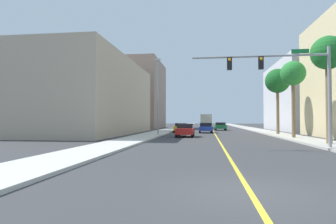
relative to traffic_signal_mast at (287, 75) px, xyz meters
The scene contains 17 objects.
ground 31.05m from the traffic_signal_mast, 97.64° to the left, with size 192.00×192.00×0.00m, color #38383A.
sidewalk_left 33.00m from the traffic_signal_mast, 111.45° to the left, with size 3.17×168.00×0.15m, color beige.
sidewalk_right 31.00m from the traffic_signal_mast, 82.90° to the left, with size 3.17×168.00×0.15m, color #B2ADA3.
lane_marking_center 31.04m from the traffic_signal_mast, 97.64° to the left, with size 0.16×144.00×0.01m, color yellow.
building_left_near 29.75m from the traffic_signal_mast, 142.35° to the left, with size 16.77×25.66×9.96m, color tan.
building_left_far 48.93m from the traffic_signal_mast, 118.20° to the left, with size 15.83×16.30×14.74m, color gray.
building_right_far 36.14m from the traffic_signal_mast, 70.43° to the left, with size 10.15×20.98×12.00m, color silver.
traffic_signal_mast is the anchor object (origin of this frame).
street_lamp 17.61m from the traffic_signal_mast, 128.05° to the left, with size 0.56×0.28×9.00m.
palm_near 5.30m from the traffic_signal_mast, 39.81° to the left, with size 2.49×2.49×8.01m.
palm_mid 11.10m from the traffic_signal_mast, 72.06° to the left, with size 2.43×2.43×7.62m.
palm_far 18.19m from the traffic_signal_mast, 78.47° to the left, with size 3.02×3.02×8.12m.
car_yellow 25.92m from the traffic_signal_mast, 110.65° to the left, with size 1.88×4.14×1.40m.
car_red 15.15m from the traffic_signal_mast, 121.14° to the left, with size 1.92×4.08×1.47m.
car_blue 23.67m from the traffic_signal_mast, 103.18° to the left, with size 2.05×3.98×1.46m.
car_green 33.72m from the traffic_signal_mast, 94.62° to the left, with size 2.04×4.16×1.42m.
delivery_truck 46.25m from the traffic_signal_mast, 96.47° to the left, with size 2.51×8.55×3.07m.
Camera 1 is at (-1.14, -7.95, 1.91)m, focal length 30.80 mm.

